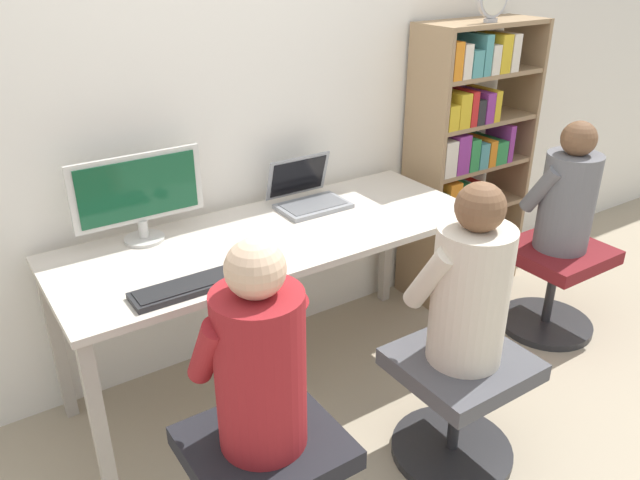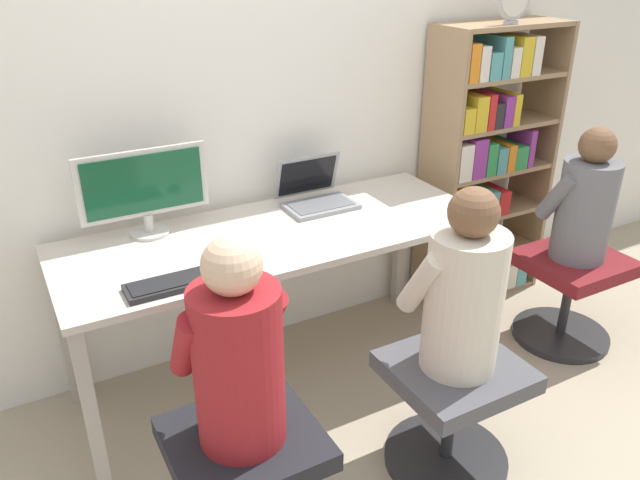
# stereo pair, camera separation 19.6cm
# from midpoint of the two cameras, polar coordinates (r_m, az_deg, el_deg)

# --- Properties ---
(ground_plane) EXTENTS (14.00, 14.00, 0.00)m
(ground_plane) POSITION_cam_midpoint_polar(r_m,az_deg,el_deg) (2.85, 1.75, -16.27)
(ground_plane) COLOR tan
(wall_back) EXTENTS (10.00, 0.05, 2.60)m
(wall_back) POSITION_cam_midpoint_polar(r_m,az_deg,el_deg) (2.87, -5.88, 13.39)
(wall_back) COLOR white
(wall_back) RESTS_ON ground_plane
(desk) EXTENTS (1.86, 0.70, 0.78)m
(desk) POSITION_cam_midpoint_polar(r_m,az_deg,el_deg) (2.71, -1.81, -0.71)
(desk) COLOR beige
(desk) RESTS_ON ground_plane
(desktop_monitor) EXTENTS (0.54, 0.17, 0.37)m
(desktop_monitor) POSITION_cam_midpoint_polar(r_m,az_deg,el_deg) (2.64, -13.72, 4.49)
(desktop_monitor) COLOR beige
(desktop_monitor) RESTS_ON desk
(laptop) EXTENTS (0.32, 0.27, 0.22)m
(laptop) POSITION_cam_midpoint_polar(r_m,az_deg,el_deg) (2.93, 1.56, 4.05)
(laptop) COLOR gray
(laptop) RESTS_ON desk
(keyboard) EXTENTS (0.38, 0.13, 0.03)m
(keyboard) POSITION_cam_midpoint_polar(r_m,az_deg,el_deg) (2.29, -10.42, -3.86)
(keyboard) COLOR #232326
(keyboard) RESTS_ON desk
(computer_mouse_by_keyboard) EXTENTS (0.06, 0.09, 0.03)m
(computer_mouse_by_keyboard) POSITION_cam_midpoint_polar(r_m,az_deg,el_deg) (2.38, -4.31, -2.26)
(computer_mouse_by_keyboard) COLOR black
(computer_mouse_by_keyboard) RESTS_ON desk
(office_chair_left) EXTENTS (0.49, 0.49, 0.48)m
(office_chair_left) POSITION_cam_midpoint_polar(r_m,az_deg,el_deg) (2.22, -4.05, -21.10)
(office_chair_left) COLOR #262628
(office_chair_left) RESTS_ON ground_plane
(office_chair_right) EXTENTS (0.49, 0.49, 0.48)m
(office_chair_right) POSITION_cam_midpoint_polar(r_m,az_deg,el_deg) (2.56, 14.16, -14.48)
(office_chair_right) COLOR #262628
(office_chair_right) RESTS_ON ground_plane
(person_at_monitor) EXTENTS (0.34, 0.32, 0.70)m
(person_at_monitor) POSITION_cam_midpoint_polar(r_m,az_deg,el_deg) (1.89, -4.60, -10.46)
(person_at_monitor) COLOR maroon
(person_at_monitor) RESTS_ON office_chair_left
(person_at_laptop) EXTENTS (0.34, 0.33, 0.70)m
(person_at_laptop) POSITION_cam_midpoint_polar(r_m,az_deg,el_deg) (2.27, 15.42, -4.60)
(person_at_laptop) COLOR beige
(person_at_laptop) RESTS_ON office_chair_right
(bookshelf) EXTENTS (0.73, 0.31, 1.54)m
(bookshelf) POSITION_cam_midpoint_polar(r_m,az_deg,el_deg) (3.57, 16.12, 5.81)
(bookshelf) COLOR #997A56
(bookshelf) RESTS_ON ground_plane
(desk_clock) EXTENTS (0.20, 0.03, 0.22)m
(desk_clock) POSITION_cam_midpoint_polar(r_m,az_deg,el_deg) (3.35, 19.03, 20.06)
(desk_clock) COLOR #B2B2B7
(desk_clock) RESTS_ON bookshelf
(office_chair_side) EXTENTS (0.49, 0.49, 0.48)m
(office_chair_side) POSITION_cam_midpoint_polar(r_m,az_deg,el_deg) (3.48, 23.31, -4.28)
(office_chair_side) COLOR #262628
(office_chair_side) RESTS_ON ground_plane
(person_near_shelf) EXTENTS (0.33, 0.31, 0.66)m
(person_near_shelf) POSITION_cam_midpoint_polar(r_m,az_deg,el_deg) (3.29, 24.69, 3.13)
(person_near_shelf) COLOR slate
(person_near_shelf) RESTS_ON office_chair_side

